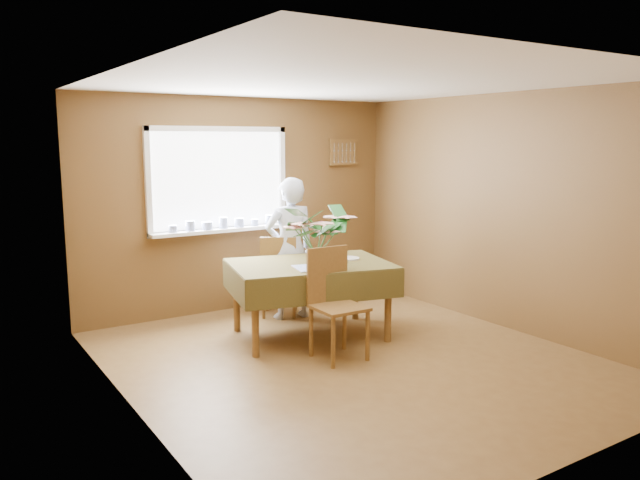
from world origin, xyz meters
TOP-DOWN VIEW (x-y plane):
  - floor at (0.00, 0.00)m, footprint 4.50×4.50m
  - ceiling at (0.00, 0.00)m, footprint 4.50×4.50m
  - wall_back at (0.00, 2.25)m, footprint 4.00×0.00m
  - wall_front at (0.00, -2.25)m, footprint 4.00×0.00m
  - wall_left at (-2.00, 0.00)m, footprint 0.00×4.50m
  - wall_right at (2.00, 0.00)m, footprint 0.00×4.50m
  - window_assembly at (-0.30, 2.19)m, footprint 1.72×0.20m
  - spoon_rack at (1.45, 2.22)m, footprint 0.44×0.05m
  - dining_table at (0.06, 0.83)m, footprint 1.80×1.43m
  - chair_far at (0.15, 1.63)m, footprint 0.56×0.56m
  - chair_near at (-0.07, 0.21)m, footprint 0.45×0.45m
  - seated_woman at (0.24, 1.54)m, footprint 0.63×0.46m
  - flower_bouquet at (0.03, 0.65)m, footprint 0.63×0.63m
  - side_plate at (0.51, 0.78)m, footprint 0.30×0.30m
  - table_knife at (0.17, 0.54)m, footprint 0.03×0.20m

SIDE VIEW (x-z plane):
  - floor at x=0.00m, z-range 0.00..0.00m
  - chair_far at x=0.15m, z-range 0.04..0.98m
  - chair_near at x=-0.07m, z-range 0.04..1.06m
  - dining_table at x=0.06m, z-range 0.29..1.07m
  - side_plate at x=0.51m, z-range 0.77..0.79m
  - table_knife at x=0.17m, z-range 0.78..0.78m
  - seated_woman at x=0.24m, z-range 0.00..1.60m
  - flower_bouquet at x=0.03m, z-range 0.85..1.39m
  - wall_back at x=0.00m, z-range -0.75..3.25m
  - wall_front at x=0.00m, z-range -0.75..3.25m
  - wall_left at x=-2.00m, z-range -1.00..3.50m
  - wall_right at x=2.00m, z-range -1.00..3.50m
  - window_assembly at x=-0.30m, z-range 0.73..1.95m
  - spoon_rack at x=1.45m, z-range 1.69..2.02m
  - ceiling at x=0.00m, z-range 2.50..2.50m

